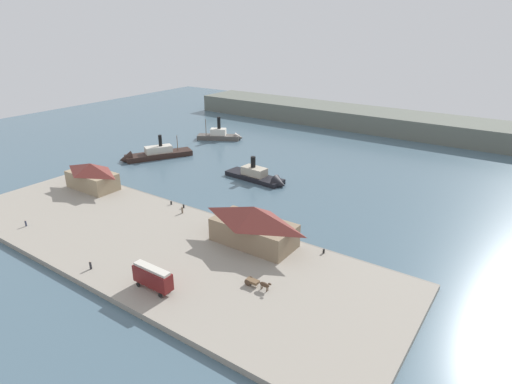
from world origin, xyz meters
name	(u,v)px	position (x,y,z in m)	size (l,w,h in m)	color
ground_plane	(218,212)	(0.00, 0.00, 0.00)	(320.00, 320.00, 0.00)	#476070
quay_promenade	(154,244)	(0.00, -22.00, 0.60)	(110.00, 36.00, 1.20)	gray
seawall_edge	(209,215)	(0.00, -3.60, 0.50)	(110.00, 0.80, 1.00)	slate
ferry_shed_west_terminal	(92,176)	(-37.80, -9.72, 4.98)	(15.02, 7.94, 7.44)	#998466
ferry_shed_east_terminal	(254,225)	(18.25, -10.04, 5.58)	(18.10, 9.18, 8.61)	#847056
street_tram	(153,277)	(13.19, -34.01, 3.81)	(8.07, 2.40, 4.51)	maroon
horse_cart	(258,283)	(28.12, -22.98, 2.14)	(5.38, 1.36, 1.87)	brown
pedestrian_near_west_shed	(26,223)	(-30.07, -33.60, 1.90)	(0.38, 0.38, 1.54)	#33384C
pedestrian_at_waters_edge	(182,210)	(-5.18, -7.60, 2.01)	(0.44, 0.44, 1.77)	#6B5B4C
pedestrian_standing_center	(91,265)	(-1.81, -36.31, 1.98)	(0.42, 0.42, 1.71)	#232328
mooring_post_center_west	(79,174)	(-50.97, -5.39, 1.65)	(0.44, 0.44, 0.90)	black
mooring_post_east	(184,206)	(-7.11, -5.11, 1.65)	(0.44, 0.44, 0.90)	black
mooring_post_center_east	(324,251)	(32.51, -5.31, 1.65)	(0.44, 0.44, 0.90)	black
mooring_post_west	(171,203)	(-11.24, -5.41, 1.65)	(0.44, 0.44, 0.90)	black
ferry_departing_north	(223,136)	(-43.66, 56.22, 1.60)	(18.55, 12.97, 10.57)	#514C47
ferry_mid_harbor	(150,155)	(-48.53, 21.38, 1.36)	(17.48, 24.94, 10.00)	black
ferry_approaching_west	(261,177)	(-3.30, 24.78, 1.26)	(21.57, 7.18, 9.14)	black
far_headland	(373,120)	(0.00, 110.00, 4.00)	(180.00, 24.00, 8.00)	#60665B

